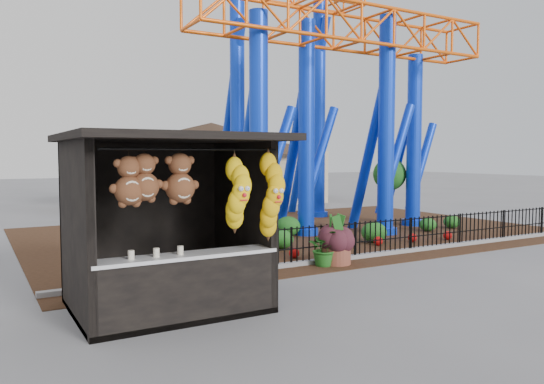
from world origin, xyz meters
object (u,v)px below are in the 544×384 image
prize_booth (172,225)px  potted_plant (324,248)px  roller_coaster (317,54)px  terracotta_planter (336,254)px

prize_booth → potted_plant: (4.55, 1.80, -1.08)m
roller_coaster → prize_booth: bearing=-137.9°
prize_booth → terracotta_planter: prize_booth is taller
terracotta_planter → potted_plant: potted_plant is taller
roller_coaster → terracotta_planter: size_ratio=15.03×
terracotta_planter → potted_plant: size_ratio=0.79×
roller_coaster → terracotta_planter: 8.87m
prize_booth → potted_plant: size_ratio=3.80×
potted_plant → prize_booth: bearing=-167.6°
roller_coaster → terracotta_planter: (-3.17, -5.53, -6.17)m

